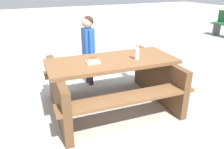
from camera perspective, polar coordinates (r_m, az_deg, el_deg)
The scene contains 5 objects.
ground_plane at distance 3.43m, azimuth 0.00°, elevation -8.12°, with size 30.00×30.00×0.00m, color #B7B2A8.
picnic_table at distance 3.23m, azimuth 0.00°, elevation -1.32°, with size 1.89×1.52×0.75m.
soda_bottle at distance 3.12m, azimuth 6.43°, elevation 5.64°, with size 0.06×0.06×0.22m.
hotdog_tray at distance 2.98m, azimuth -4.84°, elevation 3.45°, with size 0.19×0.12×0.08m.
child_in_coat at distance 3.93m, azimuth -6.12°, elevation 8.26°, with size 0.20×0.30×1.23m.
Camera 1 is at (1.26, 2.67, 1.75)m, focal length 35.70 mm.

